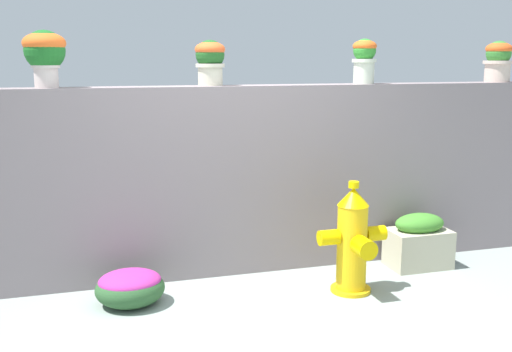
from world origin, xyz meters
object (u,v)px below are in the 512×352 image
Objects in this scene: potted_plant_2 at (210,59)px; flower_bush_left at (130,286)px; potted_plant_4 at (498,59)px; fire_hydrant at (353,242)px; potted_plant_3 at (364,57)px; planter_box at (419,241)px; potted_plant_1 at (45,51)px.

potted_plant_2 is 1.95m from flower_bush_left.
potted_plant_4 reaches higher than fire_hydrant.
fire_hydrant is (-0.42, -0.75, -1.44)m from potted_plant_3.
fire_hydrant is 0.93m from planter_box.
potted_plant_4 is 1.93m from planter_box.
potted_plant_3 is 1.71m from planter_box.
potted_plant_2 reaches higher than planter_box.
potted_plant_3 is 1.41m from potted_plant_4.
potted_plant_4 is 2.44m from fire_hydrant.
potted_plant_1 is at bearing 134.45° from flower_bush_left.
potted_plant_2 is at bearing 179.12° from potted_plant_4.
potted_plant_2 reaches higher than flower_bush_left.
potted_plant_4 is at bearing 0.74° from potted_plant_3.
potted_plant_3 reaches higher than fire_hydrant.
potted_plant_1 is 2.80m from fire_hydrant.
potted_plant_1 is 1.17× the size of potted_plant_2.
fire_hydrant is at bearing -40.31° from potted_plant_2.
potted_plant_3 reaches higher than planter_box.
potted_plant_2 is at bearing 1.34° from potted_plant_1.
potted_plant_4 is (1.41, 0.02, -0.01)m from potted_plant_3.
flower_bush_left is at bearing -171.62° from potted_plant_4.
potted_plant_4 is at bearing 22.77° from fire_hydrant.
potted_plant_4 reaches higher than potted_plant_2.
potted_plant_2 reaches higher than fire_hydrant.
fire_hydrant is 1.68× the size of planter_box.
potted_plant_3 is 0.44× the size of fire_hydrant.
planter_box is (0.41, -0.37, -1.62)m from potted_plant_3.
flower_bush_left is at bearing -45.55° from potted_plant_1.
potted_plant_1 reaches higher than potted_plant_3.
potted_plant_3 is at bearing 13.26° from flower_bush_left.
potted_plant_1 is 1.91m from flower_bush_left.
potted_plant_3 is at bearing -179.26° from potted_plant_4.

